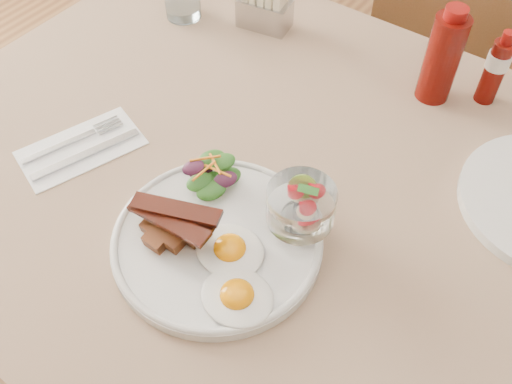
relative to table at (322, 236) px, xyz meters
The scene contains 11 objects.
table is the anchor object (origin of this frame).
chair_far 0.68m from the table, 90.00° to the left, with size 0.42×0.42×0.93m.
main_plate 0.20m from the table, 117.53° to the right, with size 0.28×0.28×0.02m, color silver.
fried_eggs 0.22m from the table, 98.51° to the right, with size 0.15×0.14×0.03m.
bacon_potato_pile 0.26m from the table, 124.81° to the right, with size 0.13×0.08×0.05m.
side_salad 0.21m from the table, 149.74° to the right, with size 0.09×0.08×0.04m.
fruit_cup 0.17m from the table, 90.04° to the right, with size 0.09×0.09×0.09m.
ketchup_bottle 0.34m from the table, 85.54° to the left, with size 0.07×0.07×0.16m.
hot_sauce_bottle 0.38m from the table, 73.80° to the left, with size 0.04×0.04×0.13m.
sugar_caddy 0.45m from the table, 137.32° to the left, with size 0.10×0.07×0.09m.
napkin_cutlery 0.39m from the table, 159.24° to the right, with size 0.16×0.21×0.01m.
Camera 1 is at (0.21, -0.47, 1.38)m, focal length 40.00 mm.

